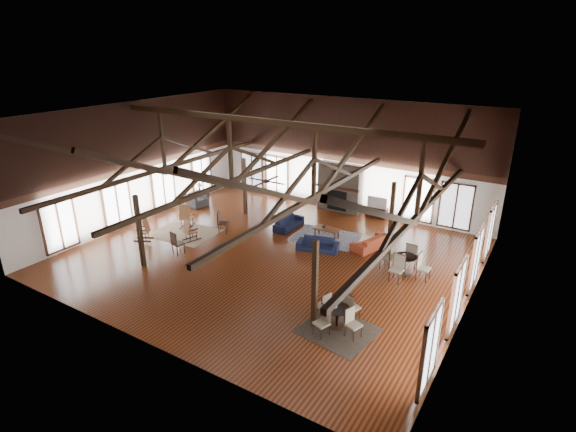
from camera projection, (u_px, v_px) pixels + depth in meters
The scene contains 31 objects.
floor at pixel (271, 256), 19.36m from camera, with size 16.00×16.00×0.00m, color brown.
ceiling at pixel (269, 115), 17.18m from camera, with size 16.00×14.00×0.02m, color black.
wall_back at pixel (344, 155), 23.82m from camera, with size 16.00×0.02×6.00m, color silver.
wall_front at pixel (133, 254), 12.72m from camera, with size 16.00×0.02×6.00m, color silver.
wall_left at pixel (136, 164), 22.20m from camera, with size 0.02×14.00×6.00m, color silver.
wall_right at pixel (478, 230), 14.34m from camera, with size 0.02×14.00×6.00m, color silver.
roof_truss at pixel (270, 165), 17.90m from camera, with size 15.60×14.07×3.14m.
post_grid at pixel (271, 223), 18.80m from camera, with size 8.16×7.16×3.05m.
fireplace at pixel (340, 188), 24.18m from camera, with size 2.50×0.69×2.60m.
ceiling_fan at pixel (266, 180), 16.97m from camera, with size 1.60×1.60×0.75m.
sofa_navy_front at pixel (318, 244), 19.81m from camera, with size 1.84×0.72×0.54m, color #131934.
sofa_navy_left at pixel (289, 223), 22.19m from camera, with size 0.73×1.86×0.54m, color black.
sofa_orange at pixel (371, 242), 20.02m from camera, with size 0.79×2.02×0.59m, color #A93C20.
coffee_table at pixel (327, 229), 21.06m from camera, with size 1.22×0.64×0.46m.
vase at pixel (324, 226), 21.04m from camera, with size 0.18×0.18×0.19m, color #B2B2B2.
armchair at pixel (197, 200), 25.17m from camera, with size 0.95×1.08×0.70m, color #2D2D30.
side_table_lamp at pixel (200, 193), 25.97m from camera, with size 0.45×0.45×1.15m.
rocking_chair_a at pixel (186, 216), 22.17m from camera, with size 0.82×1.06×1.21m.
rocking_chair_b at pixel (189, 231), 20.70m from camera, with size 0.63×0.89×1.04m.
rocking_chair_c at pixel (145, 230), 20.78m from camera, with size 0.92×0.77×1.05m.
side_chair_a at pixel (221, 220), 21.53m from camera, with size 0.60×0.60×1.06m.
side_chair_b at pixel (176, 241), 19.28m from camera, with size 0.53×0.53×1.06m.
cafe_table_near at pixel (337, 314), 14.38m from camera, with size 1.89×1.89×0.97m.
cafe_table_far at pixel (405, 262), 17.69m from camera, with size 2.06×2.06×1.06m.
cup_near at pixel (335, 307), 14.28m from camera, with size 0.12×0.12×0.10m, color #B2B2B2.
cup_far at pixel (404, 255), 17.61m from camera, with size 0.12×0.12×0.10m, color #B2B2B2.
tv_console at pixel (377, 212), 23.56m from camera, with size 1.09×0.41×0.54m, color black.
television at pixel (378, 202), 23.34m from camera, with size 1.04×0.14×0.60m, color #B2B2B2.
rug_tan at pixel (185, 233), 21.66m from camera, with size 2.95×2.32×0.01m, color tan.
rug_navy at pixel (326, 237), 21.20m from camera, with size 2.95×2.21×0.01m, color #172142.
rug_dark at pixel (338, 330), 14.34m from camera, with size 2.20×2.00×0.01m, color black.
Camera 1 is at (9.78, -14.43, 8.61)m, focal length 28.00 mm.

